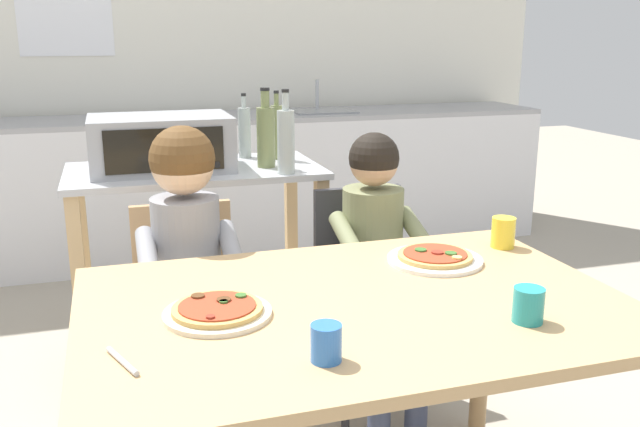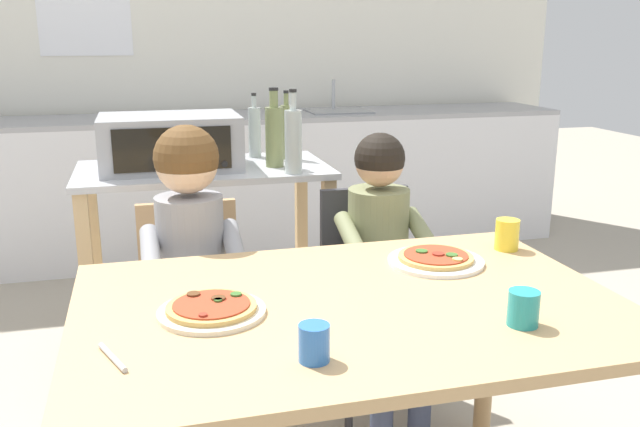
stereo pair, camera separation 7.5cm
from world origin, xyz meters
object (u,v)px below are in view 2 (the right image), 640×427
object	(u,v)px
child_in_olive_shirt	(384,246)
pizza_plate_white	(436,259)
pizza_plate_cream	(212,309)
drinking_cup_blue	(314,343)
kitchen_island_cart	(206,235)
dining_chair_left	(193,304)
bottle_squat_spirits	(254,131)
drinking_cup_yellow	(507,234)
dining_chair_right	(371,281)
serving_spoon	(113,357)
toaster_oven	(170,142)
drinking_cup_teal	(523,308)
dining_table	(350,336)
bottle_clear_vinegar	(274,134)
bottle_brown_beer	(286,131)
bottle_dark_olive_oil	(293,140)
child_in_grey_shirt	(192,249)

from	to	relation	value
child_in_olive_shirt	pizza_plate_white	size ratio (longest dim) A/B	3.71
pizza_plate_cream	drinking_cup_blue	world-z (taller)	drinking_cup_blue
kitchen_island_cart	dining_chair_left	xyz separation A→B (m)	(-0.10, -0.51, -0.09)
bottle_squat_spirits	drinking_cup_yellow	distance (m)	1.29
dining_chair_right	serving_spoon	bearing A→B (deg)	-133.30
dining_chair_right	drinking_cup_blue	xyz separation A→B (m)	(-0.49, -1.06, 0.30)
toaster_oven	pizza_plate_cream	xyz separation A→B (m)	(0.02, -1.22, -0.22)
pizza_plate_cream	drinking_cup_teal	xyz separation A→B (m)	(0.68, -0.25, 0.03)
drinking_cup_teal	drinking_cup_yellow	world-z (taller)	drinking_cup_yellow
kitchen_island_cart	bottle_squat_spirits	size ratio (longest dim) A/B	3.63
dining_table	drinking_cup_blue	size ratio (longest dim) A/B	17.20
kitchen_island_cart	bottle_clear_vinegar	distance (m)	0.51
dining_table	drinking_cup_yellow	size ratio (longest dim) A/B	14.20
bottle_clear_vinegar	pizza_plate_white	world-z (taller)	bottle_clear_vinegar
drinking_cup_yellow	child_in_olive_shirt	bearing A→B (deg)	125.94
bottle_brown_beer	drinking_cup_teal	xyz separation A→B (m)	(0.21, -1.56, -0.21)
pizza_plate_cream	serving_spoon	distance (m)	0.29
pizza_plate_white	dining_table	bearing A→B (deg)	-146.70
bottle_clear_vinegar	drinking_cup_blue	size ratio (longest dim) A/B	4.02
child_in_olive_shirt	drinking_cup_blue	world-z (taller)	child_in_olive_shirt
bottle_dark_olive_oil	dining_chair_right	size ratio (longest dim) A/B	0.40
child_in_grey_shirt	pizza_plate_cream	size ratio (longest dim) A/B	4.22
dining_chair_left	serving_spoon	xyz separation A→B (m)	(-0.22, -0.89, 0.26)
dining_chair_right	serving_spoon	distance (m)	1.33
pizza_plate_white	drinking_cup_teal	world-z (taller)	drinking_cup_teal
bottle_brown_beer	bottle_dark_olive_oil	size ratio (longest dim) A/B	0.90
bottle_squat_spirits	toaster_oven	bearing A→B (deg)	-153.94
pizza_plate_white	child_in_olive_shirt	bearing A→B (deg)	90.02
bottle_dark_olive_oil	pizza_plate_cream	bearing A→B (deg)	-113.20
toaster_oven	dining_chair_left	size ratio (longest dim) A/B	0.67
bottle_brown_beer	drinking_cup_yellow	bearing A→B (deg)	-65.90
bottle_brown_beer	drinking_cup_yellow	world-z (taller)	bottle_brown_beer
bottle_dark_olive_oil	child_in_grey_shirt	size ratio (longest dim) A/B	0.30
toaster_oven	pizza_plate_white	distance (m)	1.25
child_in_grey_shirt	drinking_cup_blue	bearing A→B (deg)	-78.78
dining_chair_left	drinking_cup_blue	xyz separation A→B (m)	(0.18, -1.00, 0.30)
bottle_dark_olive_oil	drinking_cup_blue	size ratio (longest dim) A/B	4.08
kitchen_island_cart	dining_chair_left	distance (m)	0.53
toaster_oven	drinking_cup_teal	size ratio (longest dim) A/B	6.55
dining_table	drinking_cup_teal	distance (m)	0.43
drinking_cup_yellow	serving_spoon	distance (m)	1.25
drinking_cup_yellow	child_in_grey_shirt	bearing A→B (deg)	160.94
child_in_grey_shirt	pizza_plate_cream	xyz separation A→B (m)	(0.00, -0.60, 0.04)
kitchen_island_cart	bottle_dark_olive_oil	bearing A→B (deg)	-34.59
child_in_grey_shirt	pizza_plate_white	world-z (taller)	child_in_grey_shirt
child_in_grey_shirt	drinking_cup_yellow	size ratio (longest dim) A/B	11.39
bottle_brown_beer	dining_chair_right	distance (m)	0.78
kitchen_island_cart	dining_chair_right	xyz separation A→B (m)	(0.57, -0.46, -0.09)
toaster_oven	dining_chair_left	xyz separation A→B (m)	(0.02, -0.51, -0.49)
bottle_brown_beer	child_in_olive_shirt	bearing A→B (deg)	-73.48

